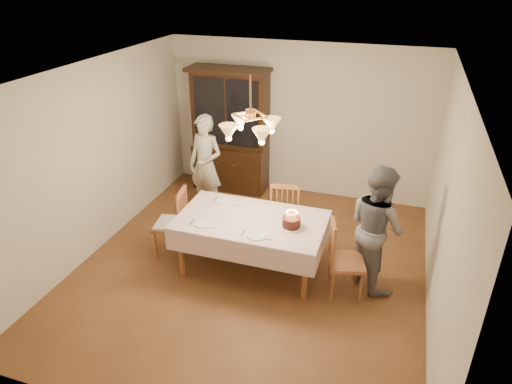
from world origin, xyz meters
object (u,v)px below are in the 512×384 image
(chair_far_side, at_px, (286,214))
(birthday_cake, at_px, (291,223))
(elderly_woman, at_px, (206,165))
(china_hutch, at_px, (230,133))
(dining_table, at_px, (251,224))

(chair_far_side, relative_size, birthday_cake, 3.33)
(birthday_cake, bearing_deg, elderly_woman, 142.62)
(china_hutch, xyz_separation_m, elderly_woman, (-0.06, -0.96, -0.23))
(elderly_woman, xyz_separation_m, birthday_cake, (1.74, -1.33, 0.01))
(dining_table, height_order, birthday_cake, birthday_cake)
(dining_table, xyz_separation_m, chair_far_side, (0.25, 0.80, -0.24))
(elderly_woman, distance_m, birthday_cake, 2.19)
(chair_far_side, xyz_separation_m, elderly_woman, (-1.46, 0.50, 0.37))
(dining_table, xyz_separation_m, china_hutch, (-1.15, 2.25, 0.36))
(china_hutch, xyz_separation_m, birthday_cake, (1.68, -2.29, -0.22))
(dining_table, xyz_separation_m, elderly_woman, (-1.20, 1.29, 0.13))
(dining_table, height_order, elderly_woman, elderly_woman)
(china_hutch, bearing_deg, dining_table, -63.06)
(dining_table, xyz_separation_m, birthday_cake, (0.54, -0.04, 0.14))
(chair_far_side, xyz_separation_m, birthday_cake, (0.28, -0.83, 0.38))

